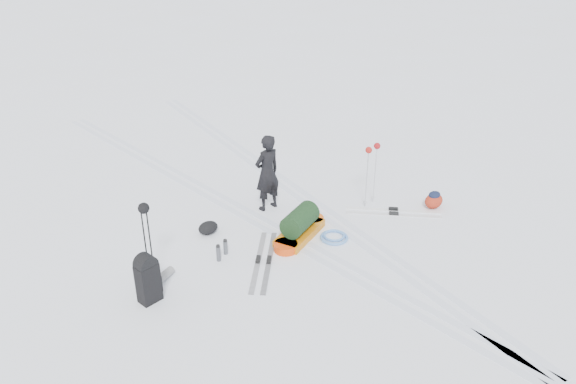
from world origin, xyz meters
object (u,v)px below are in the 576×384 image
at_px(expedition_rucksack, 150,277).
at_px(ski_poles_black, 145,218).
at_px(skier, 267,173).
at_px(pulk_sled, 300,226).

height_order(expedition_rucksack, ski_poles_black, ski_poles_black).
height_order(skier, ski_poles_black, skier).
relative_size(skier, ski_poles_black, 1.09).
distance_m(pulk_sled, expedition_rucksack, 3.00).
bearing_deg(ski_poles_black, pulk_sled, -12.25).
bearing_deg(pulk_sled, skier, 58.26).
distance_m(skier, ski_poles_black, 3.14).
height_order(pulk_sled, ski_poles_black, ski_poles_black).
relative_size(pulk_sled, ski_poles_black, 1.07).
distance_m(skier, pulk_sled, 1.41).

